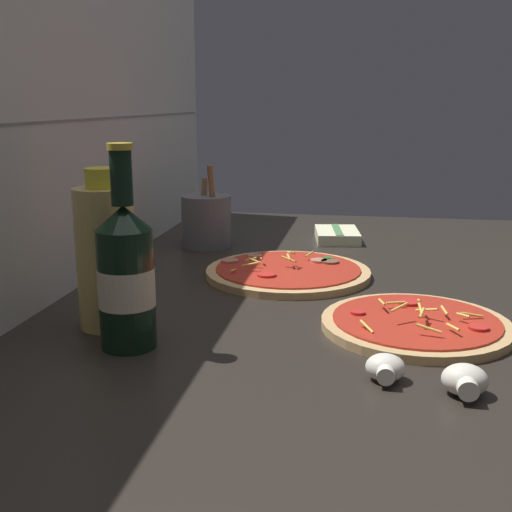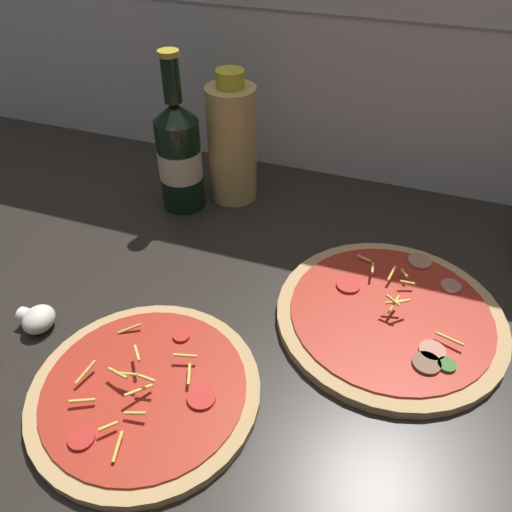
# 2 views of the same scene
# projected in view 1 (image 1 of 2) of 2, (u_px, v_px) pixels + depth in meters

# --- Properties ---
(counter_slab) EXTENTS (1.60, 0.90, 0.03)m
(counter_slab) POSITION_uv_depth(u_px,v_px,m) (347.00, 313.00, 0.98)
(counter_slab) COLOR #28231E
(counter_slab) RESTS_ON ground
(tile_backsplash) EXTENTS (1.60, 0.01, 0.60)m
(tile_backsplash) POSITION_uv_depth(u_px,v_px,m) (57.00, 121.00, 0.99)
(tile_backsplash) COLOR silver
(tile_backsplash) RESTS_ON ground
(pizza_near) EXTENTS (0.26, 0.26, 0.04)m
(pizza_near) POSITION_uv_depth(u_px,v_px,m) (416.00, 324.00, 0.88)
(pizza_near) COLOR tan
(pizza_near) RESTS_ON counter_slab
(pizza_far) EXTENTS (0.29, 0.29, 0.05)m
(pizza_far) POSITION_uv_depth(u_px,v_px,m) (288.00, 272.00, 1.15)
(pizza_far) COLOR tan
(pizza_far) RESTS_ON counter_slab
(beer_bottle) EXTENTS (0.07, 0.07, 0.26)m
(beer_bottle) POSITION_uv_depth(u_px,v_px,m) (126.00, 275.00, 0.80)
(beer_bottle) COLOR black
(beer_bottle) RESTS_ON counter_slab
(oil_bottle) EXTENTS (0.08, 0.08, 0.22)m
(oil_bottle) POSITION_uv_depth(u_px,v_px,m) (106.00, 255.00, 0.87)
(oil_bottle) COLOR #D6B766
(oil_bottle) RESTS_ON counter_slab
(mushroom_left) EXTENTS (0.05, 0.04, 0.03)m
(mushroom_left) POSITION_uv_depth(u_px,v_px,m) (385.00, 368.00, 0.71)
(mushroom_left) COLOR white
(mushroom_left) RESTS_ON counter_slab
(mushroom_right) EXTENTS (0.05, 0.05, 0.03)m
(mushroom_right) POSITION_uv_depth(u_px,v_px,m) (465.00, 381.00, 0.68)
(mushroom_right) COLOR white
(mushroom_right) RESTS_ON counter_slab
(utensil_crock) EXTENTS (0.11, 0.11, 0.18)m
(utensil_crock) POSITION_uv_depth(u_px,v_px,m) (206.00, 221.00, 1.37)
(utensil_crock) COLOR slate
(utensil_crock) RESTS_ON counter_slab
(dish_towel) EXTENTS (0.15, 0.11, 0.03)m
(dish_towel) POSITION_uv_depth(u_px,v_px,m) (337.00, 235.00, 1.44)
(dish_towel) COLOR beige
(dish_towel) RESTS_ON counter_slab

